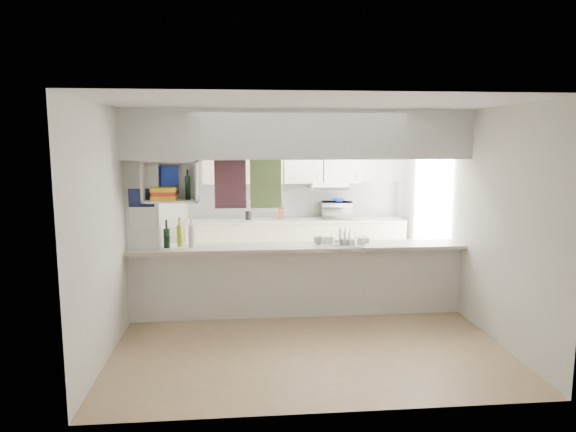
{
  "coord_description": "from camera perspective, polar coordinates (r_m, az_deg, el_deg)",
  "views": [
    {
      "loc": [
        -0.73,
        -6.3,
        2.23
      ],
      "look_at": [
        -0.09,
        0.5,
        1.22
      ],
      "focal_mm": 32.0,
      "sensor_mm": 36.0,
      "label": 1
    }
  ],
  "objects": [
    {
      "name": "wall_right",
      "position": [
        6.97,
        18.62,
        0.31
      ],
      "size": [
        0.0,
        4.8,
        4.8
      ],
      "primitive_type": "plane",
      "rotation": [
        1.57,
        0.0,
        -1.57
      ],
      "color": "silver",
      "rests_on": "floor"
    },
    {
      "name": "kitchen_run",
      "position": [
        8.6,
        0.62,
        -0.98
      ],
      "size": [
        3.6,
        0.63,
        2.24
      ],
      "color": "beige",
      "rests_on": "floor"
    },
    {
      "name": "ceiling",
      "position": [
        6.35,
        1.23,
        11.75
      ],
      "size": [
        4.8,
        4.8,
        0.0
      ],
      "primitive_type": "plane",
      "color": "white",
      "rests_on": "wall_back"
    },
    {
      "name": "utensil_jar",
      "position": [
        8.54,
        -4.42,
        0.07
      ],
      "size": [
        0.11,
        0.11,
        0.15
      ],
      "primitive_type": "cylinder",
      "color": "black",
      "rests_on": "bench_top"
    },
    {
      "name": "bowl",
      "position": [
        8.62,
        5.58,
        1.73
      ],
      "size": [
        0.22,
        0.22,
        0.05
      ],
      "primitive_type": "imported",
      "color": "#0E219A",
      "rests_on": "microwave"
    },
    {
      "name": "knife_block",
      "position": [
        8.6,
        -0.8,
        0.27
      ],
      "size": [
        0.1,
        0.08,
        0.18
      ],
      "primitive_type": "cube",
      "rotation": [
        0.0,
        0.0,
        -0.05
      ],
      "color": "#4F2D1B",
      "rests_on": "bench_top"
    },
    {
      "name": "floor",
      "position": [
        6.72,
        1.16,
        -10.95
      ],
      "size": [
        4.8,
        4.8,
        0.0
      ],
      "primitive_type": "plane",
      "color": "#9E815B",
      "rests_on": "ground"
    },
    {
      "name": "wall_left",
      "position": [
        6.52,
        -17.47,
        -0.18
      ],
      "size": [
        0.0,
        4.8,
        4.8
      ],
      "primitive_type": "plane",
      "rotation": [
        1.57,
        0.0,
        1.57
      ],
      "color": "silver",
      "rests_on": "floor"
    },
    {
      "name": "cubby_shelf",
      "position": [
        6.32,
        -13.02,
        3.48
      ],
      "size": [
        0.65,
        0.35,
        0.5
      ],
      "color": "white",
      "rests_on": "bulkhead"
    },
    {
      "name": "microwave",
      "position": [
        8.67,
        5.48,
        0.64
      ],
      "size": [
        0.56,
        0.42,
        0.28
      ],
      "primitive_type": "imported",
      "rotation": [
        0.0,
        0.0,
        2.99
      ],
      "color": "white",
      "rests_on": "bench_top"
    },
    {
      "name": "wall_back",
      "position": [
        8.78,
        -0.59,
        2.34
      ],
      "size": [
        4.2,
        0.0,
        4.2
      ],
      "primitive_type": "plane",
      "rotation": [
        1.57,
        0.0,
        0.0
      ],
      "color": "silver",
      "rests_on": "floor"
    },
    {
      "name": "servery_partition",
      "position": [
        6.35,
        -0.35,
        3.26
      ],
      "size": [
        4.2,
        0.5,
        2.6
      ],
      "color": "silver",
      "rests_on": "floor"
    },
    {
      "name": "dish_rack",
      "position": [
        6.55,
        6.71,
        -2.39
      ],
      "size": [
        0.5,
        0.43,
        0.23
      ],
      "rotation": [
        0.0,
        0.0,
        -0.31
      ],
      "color": "silver",
      "rests_on": "breakfast_bar"
    },
    {
      "name": "cup",
      "position": [
        6.44,
        3.37,
        -2.74
      ],
      "size": [
        0.16,
        0.16,
        0.1
      ],
      "primitive_type": "imported",
      "rotation": [
        0.0,
        0.0,
        -0.29
      ],
      "color": "white",
      "rests_on": "dish_rack"
    },
    {
      "name": "wine_bottles",
      "position": [
        6.47,
        -11.92,
        -2.19
      ],
      "size": [
        0.38,
        0.16,
        0.38
      ],
      "color": "black",
      "rests_on": "breakfast_bar"
    },
    {
      "name": "plastic_tubs",
      "position": [
        6.63,
        6.17,
        -2.71
      ],
      "size": [
        0.6,
        0.23,
        0.08
      ],
      "color": "silver",
      "rests_on": "breakfast_bar"
    }
  ]
}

